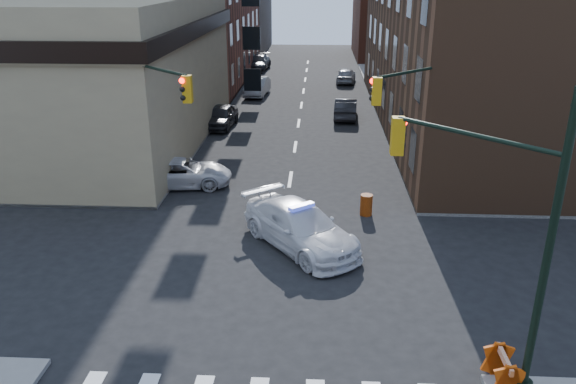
# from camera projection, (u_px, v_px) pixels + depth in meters

# --- Properties ---
(ground) EXTENTS (140.00, 140.00, 0.00)m
(ground) POSITION_uv_depth(u_px,v_px,m) (276.00, 272.00, 20.71)
(ground) COLOR black
(ground) RESTS_ON ground
(sidewalk_nw) EXTENTS (34.00, 54.50, 0.15)m
(sidewalk_nw) POSITION_uv_depth(u_px,v_px,m) (57.00, 90.00, 52.31)
(sidewalk_nw) COLOR gray
(sidewalk_nw) RESTS_ON ground
(sidewalk_ne) EXTENTS (34.00, 54.50, 0.15)m
(sidewalk_ne) POSITION_uv_depth(u_px,v_px,m) (561.00, 96.00, 49.94)
(sidewalk_ne) COLOR gray
(sidewalk_ne) RESTS_ON ground
(bank_building) EXTENTS (22.00, 22.00, 9.00)m
(bank_building) POSITION_uv_depth(u_px,v_px,m) (26.00, 72.00, 35.28)
(bank_building) COLOR #988963
(bank_building) RESTS_ON ground
(commercial_row_ne) EXTENTS (14.00, 34.00, 14.00)m
(commercial_row_ne) POSITION_uv_depth(u_px,v_px,m) (489.00, 24.00, 38.40)
(commercial_row_ne) COLOR #533521
(commercial_row_ne) RESTS_ON ground
(filler_ne) EXTENTS (16.00, 16.00, 12.00)m
(filler_ne) POSITION_uv_depth(u_px,v_px,m) (419.00, 9.00, 71.71)
(filler_ne) COLOR brown
(filler_ne) RESTS_ON ground
(signal_pole_se) EXTENTS (5.40, 5.27, 8.00)m
(signal_pole_se) POSITION_uv_depth(u_px,v_px,m) (506.00, 226.00, 13.58)
(signal_pole_se) COLOR black
(signal_pole_se) RESTS_ON sidewalk_se
(signal_pole_nw) EXTENTS (3.58, 3.67, 8.00)m
(signal_pole_nw) POSITION_uv_depth(u_px,v_px,m) (151.00, 120.00, 24.39)
(signal_pole_nw) COLOR black
(signal_pole_nw) RESTS_ON sidewalk_nw
(signal_pole_ne) EXTENTS (3.67, 3.58, 8.00)m
(signal_pole_ne) POSITION_uv_depth(u_px,v_px,m) (422.00, 124.00, 23.80)
(signal_pole_ne) COLOR black
(signal_pole_ne) RESTS_ON sidewalk_ne
(tree_ne_near) EXTENTS (3.00, 3.00, 4.85)m
(tree_ne_near) POSITION_uv_depth(u_px,v_px,m) (398.00, 68.00, 43.22)
(tree_ne_near) COLOR black
(tree_ne_near) RESTS_ON sidewalk_ne
(tree_ne_far) EXTENTS (3.00, 3.00, 4.85)m
(tree_ne_far) POSITION_uv_depth(u_px,v_px,m) (387.00, 54.00, 50.65)
(tree_ne_far) COLOR black
(tree_ne_far) RESTS_ON sidewalk_ne
(police_car) EXTENTS (5.52, 6.12, 1.71)m
(police_car) POSITION_uv_depth(u_px,v_px,m) (300.00, 227.00, 22.39)
(police_car) COLOR silver
(police_car) RESTS_ON ground
(pickup) EXTENTS (5.37, 2.99, 1.42)m
(pickup) POSITION_uv_depth(u_px,v_px,m) (182.00, 173.00, 28.88)
(pickup) COLOR silver
(pickup) RESTS_ON ground
(parked_car_wnear) EXTENTS (2.20, 4.72, 1.57)m
(parked_car_wnear) POSITION_uv_depth(u_px,v_px,m) (221.00, 116.00, 39.88)
(parked_car_wnear) COLOR black
(parked_car_wnear) RESTS_ON ground
(parked_car_wfar) EXTENTS (2.09, 4.91, 1.57)m
(parked_car_wfar) POSITION_uv_depth(u_px,v_px,m) (257.00, 87.00, 50.18)
(parked_car_wfar) COLOR gray
(parked_car_wfar) RESTS_ON ground
(parked_car_wdeep) EXTENTS (2.75, 5.86, 1.65)m
(parked_car_wdeep) POSITION_uv_depth(u_px,v_px,m) (258.00, 63.00, 63.31)
(parked_car_wdeep) COLOR black
(parked_car_wdeep) RESTS_ON ground
(parked_car_enear) EXTENTS (1.93, 4.70, 1.52)m
(parked_car_enear) POSITION_uv_depth(u_px,v_px,m) (346.00, 108.00, 42.34)
(parked_car_enear) COLOR black
(parked_car_enear) RESTS_ON ground
(parked_car_efar) EXTENTS (2.24, 4.52, 1.48)m
(parked_car_efar) POSITION_uv_depth(u_px,v_px,m) (346.00, 75.00, 56.02)
(parked_car_efar) COLOR gray
(parked_car_efar) RESTS_ON ground
(pedestrian_a) EXTENTS (0.74, 0.61, 1.73)m
(pedestrian_a) POSITION_uv_depth(u_px,v_px,m) (149.00, 178.00, 27.22)
(pedestrian_a) COLOR black
(pedestrian_a) RESTS_ON sidewalk_nw
(pedestrian_b) EXTENTS (0.97, 0.81, 1.79)m
(pedestrian_b) POSITION_uv_depth(u_px,v_px,m) (39.00, 183.00, 26.51)
(pedestrian_b) COLOR #2A231C
(pedestrian_b) RESTS_ON sidewalk_nw
(pedestrian_c) EXTENTS (1.22, 0.77, 1.94)m
(pedestrian_c) POSITION_uv_depth(u_px,v_px,m) (24.00, 180.00, 26.71)
(pedestrian_c) COLOR #1C232B
(pedestrian_c) RESTS_ON sidewalk_nw
(barrel_road) EXTENTS (0.60, 0.60, 0.98)m
(barrel_road) POSITION_uv_depth(u_px,v_px,m) (366.00, 205.00, 25.46)
(barrel_road) COLOR #D64E0A
(barrel_road) RESTS_ON ground
(barrel_bank) EXTENTS (0.53, 0.53, 0.94)m
(barrel_bank) POSITION_uv_depth(u_px,v_px,m) (183.00, 177.00, 28.96)
(barrel_bank) COLOR #EB390B
(barrel_bank) RESTS_ON ground
(barricade_se_a) EXTENTS (0.63, 1.25, 0.93)m
(barricade_se_a) POSITION_uv_depth(u_px,v_px,m) (503.00, 370.00, 14.68)
(barricade_se_a) COLOR #E33D0A
(barricade_se_a) RESTS_ON sidewalk_se
(barricade_nw_a) EXTENTS (1.27, 0.65, 0.95)m
(barricade_nw_a) POSITION_uv_depth(u_px,v_px,m) (98.00, 186.00, 27.37)
(barricade_nw_a) COLOR #DB5D0A
(barricade_nw_a) RESTS_ON sidewalk_nw
(barricade_nw_b) EXTENTS (1.10, 0.55, 0.82)m
(barricade_nw_b) POSITION_uv_depth(u_px,v_px,m) (42.00, 192.00, 26.76)
(barricade_nw_b) COLOR #DC500A
(barricade_nw_b) RESTS_ON sidewalk_nw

